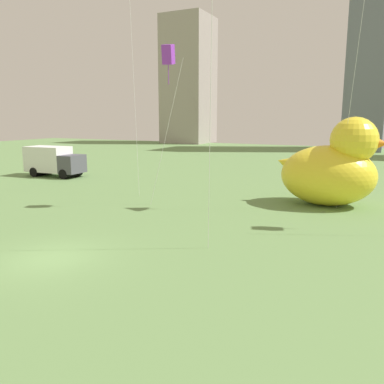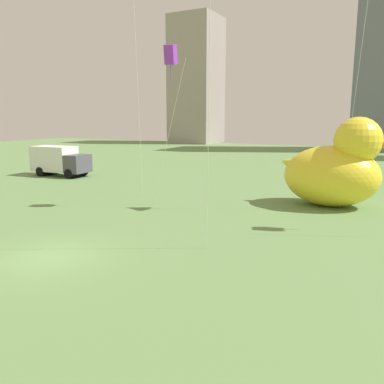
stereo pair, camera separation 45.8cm
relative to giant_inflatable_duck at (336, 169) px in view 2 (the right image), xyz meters
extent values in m
plane|color=#65894E|center=(-8.88, -15.29, -2.40)|extent=(140.00, 140.00, 0.00)
ellipsoid|color=yellow|center=(-0.24, 0.00, -0.47)|extent=(5.92, 4.37, 3.86)
sphere|color=yellow|center=(1.17, 0.00, 1.81)|extent=(2.88, 2.88, 2.88)
cone|color=orange|center=(2.47, 0.00, 1.66)|extent=(1.30, 1.30, 1.30)
cone|color=yellow|center=(-2.81, 0.00, 0.17)|extent=(1.77, 1.54, 1.86)
cube|color=white|center=(-26.21, 1.65, -0.75)|extent=(4.23, 2.51, 2.40)
cube|color=#4C4C56|center=(-23.35, 1.80, -1.11)|extent=(1.72, 2.38, 1.68)
cylinder|color=black|center=(-23.55, 1.79, -1.95)|extent=(1.02, 2.44, 0.90)
cylinder|color=black|center=(-27.06, 1.61, -1.95)|extent=(1.02, 2.44, 0.90)
cube|color=#9E938C|center=(-36.88, 53.26, 10.92)|extent=(9.46, 9.82, 26.65)
cube|color=slate|center=(-0.88, 49.45, 15.39)|extent=(6.35, 11.32, 35.58)
cylinder|color=silver|center=(0.93, -0.99, 4.44)|extent=(0.90, 0.74, 13.70)
cylinder|color=silver|center=(-3.25, -11.98, 7.37)|extent=(0.78, 1.38, 19.55)
cylinder|color=silver|center=(-9.62, -4.36, 2.21)|extent=(1.75, 1.39, 9.24)
cube|color=purple|center=(-8.94, -5.22, 6.83)|extent=(0.73, 0.87, 1.22)
cylinder|color=purple|center=(-8.94, -5.22, 5.93)|extent=(0.04, 0.04, 1.60)
cylinder|color=silver|center=(-13.88, -1.69, 7.66)|extent=(2.12, 2.28, 20.14)
camera|label=1|loc=(3.01, -26.45, 3.22)|focal=37.08mm
camera|label=2|loc=(3.42, -26.24, 3.22)|focal=37.08mm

